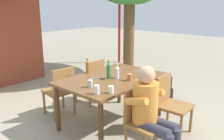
{
  "coord_description": "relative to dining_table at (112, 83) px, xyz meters",
  "views": [
    {
      "loc": [
        -2.72,
        -2.37,
        1.89
      ],
      "look_at": [
        0.0,
        0.0,
        0.9
      ],
      "focal_mm": 38.84,
      "sensor_mm": 36.0,
      "label": 1
    }
  ],
  "objects": [
    {
      "name": "cup_terracotta",
      "position": [
        0.06,
        -0.3,
        0.14
      ],
      "size": [
        0.08,
        0.08,
        0.1
      ],
      "primitive_type": "cylinder",
      "color": "#BC6B47",
      "rests_on": "dining_table"
    },
    {
      "name": "bottle_green",
      "position": [
        -0.08,
        -0.0,
        0.22
      ],
      "size": [
        0.06,
        0.06,
        0.31
      ],
      "color": "#287A38",
      "rests_on": "dining_table"
    },
    {
      "name": "person_in_white_shirt",
      "position": [
        -0.36,
        -0.94,
        -0.03
      ],
      "size": [
        0.47,
        0.61,
        1.18
      ],
      "color": "orange",
      "rests_on": "ground_plane"
    },
    {
      "name": "chair_near_right",
      "position": [
        0.36,
        -0.83,
        -0.2
      ],
      "size": [
        0.46,
        0.46,
        0.87
      ],
      "color": "olive",
      "rests_on": "ground_plane"
    },
    {
      "name": "cup_glass",
      "position": [
        -0.67,
        -0.33,
        0.15
      ],
      "size": [
        0.07,
        0.07,
        0.12
      ],
      "primitive_type": "cylinder",
      "color": "silver",
      "rests_on": "dining_table"
    },
    {
      "name": "ground_plane",
      "position": [
        0.0,
        0.0,
        -0.69
      ],
      "size": [
        24.0,
        24.0,
        0.0
      ],
      "primitive_type": "plane",
      "color": "gray"
    },
    {
      "name": "bottle_clear",
      "position": [
        0.02,
        -0.08,
        0.19
      ],
      "size": [
        0.06,
        0.06,
        0.23
      ],
      "color": "white",
      "rests_on": "dining_table"
    },
    {
      "name": "dining_table",
      "position": [
        0.0,
        0.0,
        0.0
      ],
      "size": [
        1.62,
        1.06,
        0.78
      ],
      "color": "brown",
      "rests_on": "ground_plane"
    },
    {
      "name": "bottle_amber",
      "position": [
        -0.08,
        0.46,
        0.2
      ],
      "size": [
        0.06,
        0.06,
        0.26
      ],
      "color": "#996019",
      "rests_on": "dining_table"
    },
    {
      "name": "cup_steel",
      "position": [
        -0.54,
        -0.08,
        0.14
      ],
      "size": [
        0.07,
        0.07,
        0.11
      ],
      "primitive_type": "cylinder",
      "color": "#B2B7BC",
      "rests_on": "dining_table"
    },
    {
      "name": "cup_white",
      "position": [
        -0.52,
        -0.44,
        0.13
      ],
      "size": [
        0.07,
        0.07,
        0.09
      ],
      "primitive_type": "cylinder",
      "color": "white",
      "rests_on": "dining_table"
    },
    {
      "name": "table_knife",
      "position": [
        -0.21,
        0.1,
        0.09
      ],
      "size": [
        0.15,
        0.21,
        0.01
      ],
      "color": "silver",
      "rests_on": "dining_table"
    },
    {
      "name": "chair_near_left",
      "position": [
        -0.36,
        -0.83,
        -0.2
      ],
      "size": [
        0.48,
        0.48,
        0.87
      ],
      "color": "olive",
      "rests_on": "ground_plane"
    },
    {
      "name": "chair_far_right",
      "position": [
        0.37,
        0.83,
        -0.2
      ],
      "size": [
        0.46,
        0.46,
        0.87
      ],
      "color": "olive",
      "rests_on": "ground_plane"
    },
    {
      "name": "backpack_by_near_side",
      "position": [
        1.39,
        -0.16,
        -0.46
      ],
      "size": [
        0.32,
        0.26,
        0.48
      ],
      "color": "black",
      "rests_on": "ground_plane"
    },
    {
      "name": "chair_far_left",
      "position": [
        -0.37,
        0.83,
        -0.2
      ],
      "size": [
        0.49,
        0.49,
        0.87
      ],
      "color": "olive",
      "rests_on": "ground_plane"
    }
  ]
}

